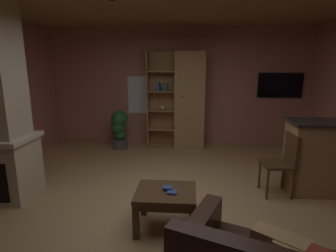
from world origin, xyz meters
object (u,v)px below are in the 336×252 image
Objects in this scene: bookshelf_cabinet at (186,101)px; table_book_1 at (168,187)px; wall_mounted_tv at (280,85)px; potted_floor_plant at (119,128)px; coffee_table at (166,198)px; dining_chair at (283,160)px; table_book_0 at (172,192)px.

bookshelf_cabinet is 19.97× the size of table_book_1.
wall_mounted_tv is (2.25, 3.43, 0.93)m from table_book_1.
wall_mounted_tv is (3.59, 0.43, 0.95)m from potted_floor_plant.
potted_floor_plant is (-1.50, -0.22, -0.60)m from bookshelf_cabinet.
table_book_1 is (0.02, 0.02, 0.12)m from coffee_table.
table_book_0 is at bearing -146.01° from dining_chair.
wall_mounted_tv is at bearing 58.05° from table_book_0.
table_book_0 is 1.87m from dining_chair.
potted_floor_plant is 3.74m from wall_mounted_tv.
wall_mounted_tv is at bearing 75.45° from dining_chair.
potted_floor_plant is at bearing 113.62° from coffee_table.
coffee_table is at bearing 144.45° from table_book_0.
table_book_1 is at bearing -65.96° from potted_floor_plant.
potted_floor_plant is (-2.95, 2.04, -0.05)m from dining_chair.
wall_mounted_tv is (0.64, 2.46, 0.89)m from dining_chair.
wall_mounted_tv is at bearing 56.81° from table_book_1.
bookshelf_cabinet is at bearing -174.27° from wall_mounted_tv.
potted_floor_plant is at bearing 114.04° from table_book_1.
table_book_1 is 0.12× the size of potted_floor_plant.
table_book_0 is (-0.09, -3.30, -0.60)m from bookshelf_cabinet.
bookshelf_cabinet is at bearing 122.84° from dining_chair.
table_book_1 reaches higher than coffee_table.
table_book_1 is at bearing 45.19° from coffee_table.
wall_mounted_tv is (2.09, 0.21, 0.35)m from bookshelf_cabinet.
coffee_table is at bearing -66.38° from potted_floor_plant.
wall_mounted_tv is at bearing 6.76° from potted_floor_plant.
bookshelf_cabinet is 2.74m from dining_chair.
bookshelf_cabinet is 2.35× the size of dining_chair.
potted_floor_plant is 0.90× the size of wall_mounted_tv.
dining_chair is at bearing 31.11° from table_book_1.
table_book_1 is at bearing -92.71° from bookshelf_cabinet.
coffee_table is 0.75× the size of dining_chair.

